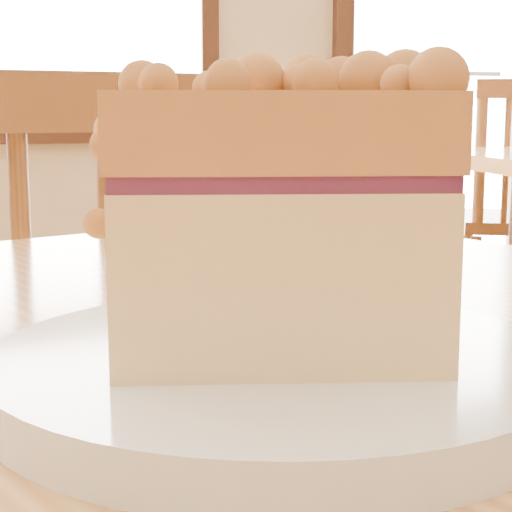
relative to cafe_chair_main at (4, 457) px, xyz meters
The scene contains 4 objects.
entry_door 3.80m from the cafe_chair_main, 55.11° to the left, with size 1.08×0.06×2.29m.
cafe_chair_main is the anchor object (origin of this frame).
plate 0.76m from the cafe_chair_main, 80.32° to the right, with size 0.24×0.24×0.02m.
cake_slice 0.79m from the cafe_chair_main, 80.23° to the right, with size 0.15×0.13×0.12m.
Camera 1 is at (0.18, -0.11, 0.87)m, focal length 62.00 mm.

